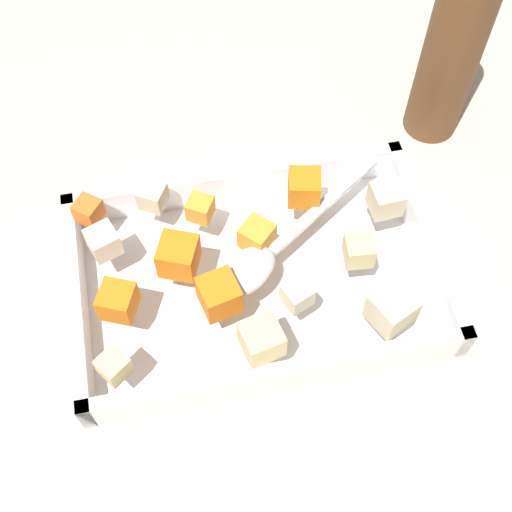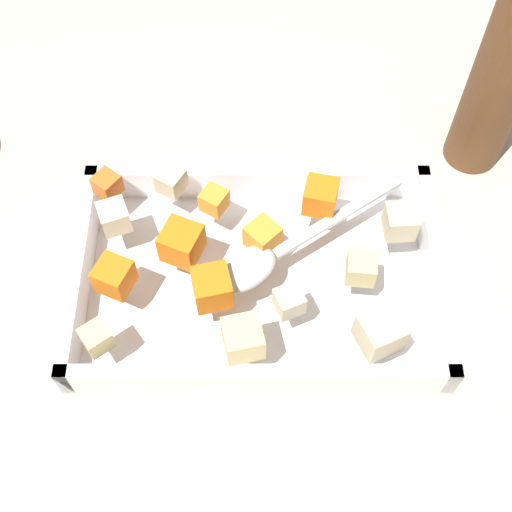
{
  "view_description": "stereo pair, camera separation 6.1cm",
  "coord_description": "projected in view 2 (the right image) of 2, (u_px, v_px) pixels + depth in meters",
  "views": [
    {
      "loc": [
        -0.05,
        -0.3,
        0.59
      ],
      "look_at": [
        0.01,
        0.01,
        0.06
      ],
      "focal_mm": 47.77,
      "sensor_mm": 36.0,
      "label": 1
    },
    {
      "loc": [
        0.01,
        -0.3,
        0.59
      ],
      "look_at": [
        0.01,
        0.01,
        0.06
      ],
      "focal_mm": 47.77,
      "sensor_mm": 36.0,
      "label": 2
    }
  ],
  "objects": [
    {
      "name": "ground_plane",
      "position": [
        243.0,
        302.0,
        0.66
      ],
      "size": [
        4.0,
        4.0,
        0.0
      ],
      "primitive_type": "plane",
      "color": "#BCB29E"
    },
    {
      "name": "baking_dish",
      "position": [
        256.0,
        281.0,
        0.65
      ],
      "size": [
        0.34,
        0.22,
        0.05
      ],
      "color": "silver",
      "rests_on": "ground_plane"
    },
    {
      "name": "carrot_chunk_center",
      "position": [
        212.0,
        200.0,
        0.64
      ],
      "size": [
        0.03,
        0.03,
        0.02
      ],
      "primitive_type": "cube",
      "rotation": [
        0.0,
        0.0,
        1.03
      ],
      "color": "orange",
      "rests_on": "baking_dish"
    },
    {
      "name": "carrot_chunk_under_handle",
      "position": [
        319.0,
        196.0,
        0.64
      ],
      "size": [
        0.04,
        0.04,
        0.03
      ],
      "primitive_type": "cube",
      "rotation": [
        0.0,
        0.0,
        4.48
      ],
      "color": "orange",
      "rests_on": "baking_dish"
    },
    {
      "name": "carrot_chunk_heap_top",
      "position": [
        113.0,
        277.0,
        0.6
      ],
      "size": [
        0.04,
        0.04,
        0.03
      ],
      "primitive_type": "cube",
      "rotation": [
        0.0,
        0.0,
        1.15
      ],
      "color": "orange",
      "rests_on": "baking_dish"
    },
    {
      "name": "carrot_chunk_near_left",
      "position": [
        261.0,
        236.0,
        0.62
      ],
      "size": [
        0.04,
        0.04,
        0.03
      ],
      "primitive_type": "cube",
      "rotation": [
        0.0,
        0.0,
        0.78
      ],
      "color": "orange",
      "rests_on": "baking_dish"
    },
    {
      "name": "carrot_chunk_heap_side",
      "position": [
        211.0,
        288.0,
        0.59
      ],
      "size": [
        0.04,
        0.04,
        0.03
      ],
      "primitive_type": "cube",
      "rotation": [
        0.0,
        0.0,
        3.37
      ],
      "color": "orange",
      "rests_on": "baking_dish"
    },
    {
      "name": "carrot_chunk_corner_sw",
      "position": [
        180.0,
        243.0,
        0.61
      ],
      "size": [
        0.04,
        0.04,
        0.03
      ],
      "primitive_type": "cube",
      "rotation": [
        0.0,
        0.0,
        2.74
      ],
      "color": "orange",
      "rests_on": "baking_dish"
    },
    {
      "name": "carrot_chunk_near_spoon",
      "position": [
        105.0,
        185.0,
        0.65
      ],
      "size": [
        0.03,
        0.03,
        0.02
      ],
      "primitive_type": "cube",
      "rotation": [
        0.0,
        0.0,
        4.06
      ],
      "color": "orange",
      "rests_on": "baking_dish"
    },
    {
      "name": "potato_chunk_far_left",
      "position": [
        169.0,
        181.0,
        0.65
      ],
      "size": [
        0.03,
        0.03,
        0.02
      ],
      "primitive_type": "cube",
      "rotation": [
        0.0,
        0.0,
        1.04
      ],
      "color": "beige",
      "rests_on": "baking_dish"
    },
    {
      "name": "potato_chunk_far_right",
      "position": [
        399.0,
        221.0,
        0.63
      ],
      "size": [
        0.03,
        0.03,
        0.03
      ],
      "primitive_type": "cube",
      "rotation": [
        0.0,
        0.0,
        3.2
      ],
      "color": "beige",
      "rests_on": "baking_dish"
    },
    {
      "name": "potato_chunk_near_right",
      "position": [
        379.0,
        332.0,
        0.57
      ],
      "size": [
        0.04,
        0.04,
        0.03
      ],
      "primitive_type": "cube",
      "rotation": [
        0.0,
        0.0,
        5.14
      ],
      "color": "beige",
      "rests_on": "baking_dish"
    },
    {
      "name": "potato_chunk_corner_nw",
      "position": [
        288.0,
        301.0,
        0.59
      ],
      "size": [
        0.03,
        0.03,
        0.02
      ],
      "primitive_type": "cube",
      "rotation": [
        0.0,
        0.0,
        5.12
      ],
      "color": "beige",
      "rests_on": "baking_dish"
    },
    {
      "name": "potato_chunk_mid_right",
      "position": [
        243.0,
        339.0,
        0.57
      ],
      "size": [
        0.04,
        0.04,
        0.03
      ],
      "primitive_type": "cube",
      "rotation": [
        0.0,
        0.0,
        3.36
      ],
      "color": "#E0CC89",
      "rests_on": "baking_dish"
    },
    {
      "name": "potato_chunk_back_center",
      "position": [
        360.0,
        267.0,
        0.6
      ],
      "size": [
        0.03,
        0.03,
        0.03
      ],
      "primitive_type": "cube",
      "rotation": [
        0.0,
        0.0,
        6.18
      ],
      "color": "#E0CC89",
      "rests_on": "baking_dish"
    },
    {
      "name": "potato_chunk_mid_left",
      "position": [
        95.0,
        339.0,
        0.57
      ],
      "size": [
        0.03,
        0.03,
        0.02
      ],
      "primitive_type": "cube",
      "rotation": [
        0.0,
        0.0,
        2.21
      ],
      "color": "#E0CC89",
      "rests_on": "baking_dish"
    },
    {
      "name": "potato_chunk_rim_edge",
      "position": [
        112.0,
        217.0,
        0.63
      ],
      "size": [
        0.03,
        0.03,
        0.03
      ],
      "primitive_type": "cube",
      "rotation": [
        0.0,
        0.0,
        0.36
      ],
      "color": "beige",
      "rests_on": "baking_dish"
    },
    {
      "name": "serving_spoon",
      "position": [
        257.0,
        260.0,
        0.61
      ],
      "size": [
        0.19,
        0.14,
        0.02
      ],
      "rotation": [
        0.0,
        0.0,
        0.6
      ],
      "color": "silver",
      "rests_on": "baking_dish"
    },
    {
      "name": "pepper_mill",
      "position": [
        499.0,
        76.0,
        0.66
      ],
      "size": [
        0.06,
        0.06,
        0.25
      ],
      "color": "brown",
      "rests_on": "ground_plane"
    }
  ]
}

